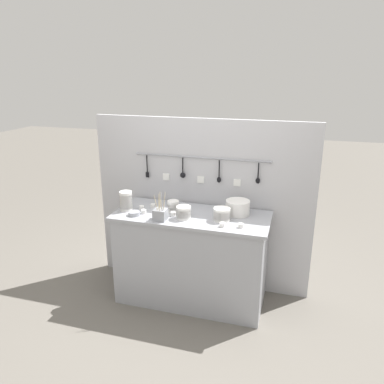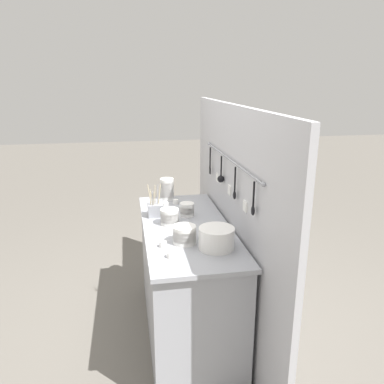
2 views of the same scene
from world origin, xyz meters
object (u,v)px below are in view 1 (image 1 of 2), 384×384
Objects in this scene: bowl_stack_wide_centre at (222,214)px; cup_back_left at (153,206)px; bowl_stack_back_corner at (184,212)px; steel_mixing_bowl at (134,213)px; cup_back_right at (142,208)px; cup_centre at (144,212)px; bowl_stack_tall_left at (173,206)px; cup_edge_near at (173,214)px; bowl_stack_short_front at (126,201)px; plate_stack at (238,207)px; cutlery_caddy at (160,214)px; cup_by_caddy at (222,225)px; cup_beside_plates at (241,226)px.

bowl_stack_wide_centre reaches higher than cup_back_left.
steel_mixing_bowl is (-0.48, -0.06, -0.04)m from bowl_stack_back_corner.
cup_centre is (0.06, -0.09, 0.00)m from cup_back_right.
bowl_stack_tall_left is 0.23m from cup_back_left.
bowl_stack_wide_centre is 3.19× the size of cup_edge_near.
bowl_stack_short_front is at bearing -147.63° from cup_back_left.
cutlery_caddy is at bearing -152.93° from plate_stack.
cup_centre is (-0.21, 0.10, -0.04)m from cutlery_caddy.
bowl_stack_wide_centre reaches higher than steel_mixing_bowl.
bowl_stack_back_corner is at bearing 166.98° from cup_by_caddy.
cup_beside_plates is at bearing -4.36° from cup_centre.
bowl_stack_short_front is at bearing 170.52° from cup_centre.
bowl_stack_short_front is 3.99× the size of cup_edge_near.
steel_mixing_bowl is at bearing 173.28° from cutlery_caddy.
cup_by_caddy is (0.59, 0.00, -0.04)m from cutlery_caddy.
steel_mixing_bowl is 2.28× the size of cup_back_left.
bowl_stack_back_corner is at bearing -17.07° from cup_edge_near.
cup_edge_near is at bearing -71.10° from bowl_stack_tall_left.
cup_back_left is 1.00× the size of cup_back_right.
cup_by_caddy and cup_centre have the same top height.
plate_stack is 0.35m from cup_by_caddy.
bowl_stack_short_front is at bearing 175.52° from bowl_stack_back_corner.
cup_by_caddy is at bearing -7.85° from bowl_stack_short_front.
cup_by_caddy is (0.04, -0.15, -0.04)m from bowl_stack_wide_centre.
plate_stack is 0.86m from cup_back_left.
cup_back_left is at bearing 43.14° from cup_back_right.
bowl_stack_wide_centre reaches higher than cup_centre.
cup_by_caddy is 0.89m from cup_back_right.
steel_mixing_bowl is 2.28× the size of cup_beside_plates.
cup_back_right is at bearing 168.56° from cup_edge_near.
bowl_stack_back_corner is 2.85× the size of cup_edge_near.
cutlery_caddy is (0.28, -0.03, 0.04)m from steel_mixing_bowl.
bowl_stack_back_corner is at bearing -12.83° from cup_back_right.
cup_centre is (-0.25, -0.14, -0.03)m from bowl_stack_tall_left.
steel_mixing_bowl is 0.10m from cup_centre.
plate_stack is at bearing 10.54° from bowl_stack_short_front.
plate_stack is at bearing 77.03° from cup_by_caddy.
cup_back_left is at bearing 160.17° from cup_by_caddy.
steel_mixing_bowl is at bearing -165.77° from cup_edge_near.
plate_stack is at bearing 8.49° from cup_back_right.
cutlery_caddy is 5.38× the size of cup_beside_plates.
cutlery_caddy is at bearing -155.22° from bowl_stack_back_corner.
bowl_stack_wide_centre reaches higher than cup_by_caddy.
bowl_stack_tall_left is 0.29m from cup_centre.
cup_back_right is (-0.83, 0.05, -0.04)m from bowl_stack_wide_centre.
plate_stack reaches higher than cup_centre.
steel_mixing_bowl is 0.42× the size of cutlery_caddy.
cup_by_caddy is at bearing -24.35° from bowl_stack_tall_left.
bowl_stack_wide_centre is (0.96, 0.01, -0.04)m from bowl_stack_short_front.
plate_stack is at bearing 20.11° from cup_edge_near.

